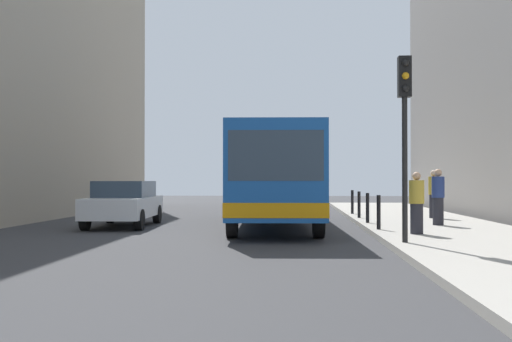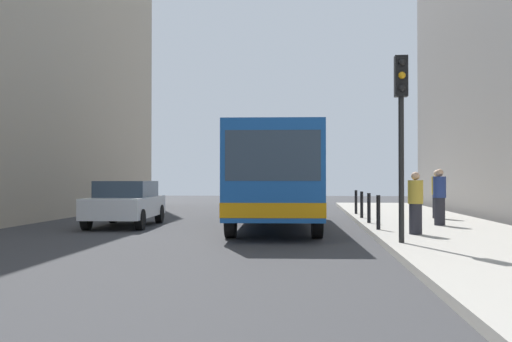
{
  "view_description": "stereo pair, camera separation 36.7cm",
  "coord_description": "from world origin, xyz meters",
  "px_view_note": "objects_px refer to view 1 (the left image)",
  "views": [
    {
      "loc": [
        1.12,
        -16.21,
        1.53
      ],
      "look_at": [
        -0.01,
        1.48,
        1.78
      ],
      "focal_mm": 42.35,
      "sensor_mm": 36.0,
      "label": 1
    },
    {
      "loc": [
        1.49,
        -16.19,
        1.53
      ],
      "look_at": [
        -0.01,
        1.48,
        1.78
      ],
      "focal_mm": 42.35,
      "sensor_mm": 36.0,
      "label": 2
    }
  ],
  "objects_px": {
    "traffic_light": "(405,113)",
    "bollard_far": "(359,205)",
    "bollard_farthest": "(352,202)",
    "pedestrian_mid_sidewalk": "(438,197)",
    "car_beside_bus": "(124,202)",
    "pedestrian_near_signal": "(417,203)",
    "bollard_near": "(379,212)",
    "pedestrian_far_sidewalk": "(434,194)",
    "bus": "(274,174)",
    "bollard_mid": "(368,208)"
  },
  "relations": [
    {
      "from": "bollard_mid",
      "to": "bollard_near",
      "type": "bearing_deg",
      "value": -90.0
    },
    {
      "from": "bollard_mid",
      "to": "bollard_far",
      "type": "xyz_separation_m",
      "value": [
        0.0,
        2.54,
        0.0
      ]
    },
    {
      "from": "pedestrian_near_signal",
      "to": "car_beside_bus",
      "type": "bearing_deg",
      "value": -104.46
    },
    {
      "from": "bus",
      "to": "bollard_far",
      "type": "xyz_separation_m",
      "value": [
        2.99,
        2.16,
        -1.1
      ]
    },
    {
      "from": "bollard_near",
      "to": "pedestrian_near_signal",
      "type": "height_order",
      "value": "pedestrian_near_signal"
    },
    {
      "from": "traffic_light",
      "to": "bollard_near",
      "type": "xyz_separation_m",
      "value": [
        -0.1,
        3.45,
        -2.38
      ]
    },
    {
      "from": "pedestrian_mid_sidewalk",
      "to": "bus",
      "type": "bearing_deg",
      "value": -141.24
    },
    {
      "from": "traffic_light",
      "to": "pedestrian_far_sidewalk",
      "type": "bearing_deg",
      "value": 73.3
    },
    {
      "from": "bus",
      "to": "bollard_mid",
      "type": "xyz_separation_m",
      "value": [
        2.99,
        -0.38,
        -1.1
      ]
    },
    {
      "from": "bus",
      "to": "car_beside_bus",
      "type": "relative_size",
      "value": 2.48
    },
    {
      "from": "pedestrian_near_signal",
      "to": "pedestrian_far_sidewalk",
      "type": "relative_size",
      "value": 0.92
    },
    {
      "from": "bollard_near",
      "to": "pedestrian_mid_sidewalk",
      "type": "distance_m",
      "value": 2.67
    },
    {
      "from": "bollard_far",
      "to": "bollard_farthest",
      "type": "relative_size",
      "value": 1.0
    },
    {
      "from": "bus",
      "to": "pedestrian_near_signal",
      "type": "bearing_deg",
      "value": 129.06
    },
    {
      "from": "car_beside_bus",
      "to": "bollard_near",
      "type": "xyz_separation_m",
      "value": [
        7.88,
        -2.47,
        -0.16
      ]
    },
    {
      "from": "bollard_farthest",
      "to": "bollard_far",
      "type": "bearing_deg",
      "value": -90.0
    },
    {
      "from": "bollard_farthest",
      "to": "pedestrian_mid_sidewalk",
      "type": "distance_m",
      "value": 6.25
    },
    {
      "from": "bollard_near",
      "to": "bollard_farthest",
      "type": "distance_m",
      "value": 7.61
    },
    {
      "from": "bollard_near",
      "to": "bollard_mid",
      "type": "distance_m",
      "value": 2.54
    },
    {
      "from": "car_beside_bus",
      "to": "traffic_light",
      "type": "distance_m",
      "value": 10.17
    },
    {
      "from": "pedestrian_near_signal",
      "to": "bollard_far",
      "type": "bearing_deg",
      "value": -163.77
    },
    {
      "from": "car_beside_bus",
      "to": "bollard_mid",
      "type": "bearing_deg",
      "value": 177.57
    },
    {
      "from": "traffic_light",
      "to": "pedestrian_mid_sidewalk",
      "type": "distance_m",
      "value": 5.86
    },
    {
      "from": "bus",
      "to": "bollard_near",
      "type": "distance_m",
      "value": 4.32
    },
    {
      "from": "pedestrian_mid_sidewalk",
      "to": "pedestrian_far_sidewalk",
      "type": "height_order",
      "value": "pedestrian_far_sidewalk"
    },
    {
      "from": "bus",
      "to": "traffic_light",
      "type": "distance_m",
      "value": 7.19
    },
    {
      "from": "pedestrian_near_signal",
      "to": "pedestrian_far_sidewalk",
      "type": "height_order",
      "value": "pedestrian_far_sidewalk"
    },
    {
      "from": "traffic_light",
      "to": "bollard_far",
      "type": "bearing_deg",
      "value": 90.67
    },
    {
      "from": "bollard_near",
      "to": "bollard_far",
      "type": "relative_size",
      "value": 1.0
    },
    {
      "from": "bollard_mid",
      "to": "bollard_farthest",
      "type": "bearing_deg",
      "value": 90.0
    },
    {
      "from": "bollard_mid",
      "to": "bollard_farthest",
      "type": "distance_m",
      "value": 5.07
    },
    {
      "from": "car_beside_bus",
      "to": "pedestrian_near_signal",
      "type": "xyz_separation_m",
      "value": [
        8.64,
        -3.83,
        0.15
      ]
    },
    {
      "from": "bus",
      "to": "pedestrian_near_signal",
      "type": "distance_m",
      "value": 5.74
    },
    {
      "from": "traffic_light",
      "to": "bollard_farthest",
      "type": "xyz_separation_m",
      "value": [
        -0.1,
        11.05,
        -2.38
      ]
    },
    {
      "from": "bollard_mid",
      "to": "pedestrian_near_signal",
      "type": "distance_m",
      "value": 3.98
    },
    {
      "from": "bus",
      "to": "pedestrian_far_sidewalk",
      "type": "distance_m",
      "value": 6.09
    },
    {
      "from": "pedestrian_near_signal",
      "to": "pedestrian_far_sidewalk",
      "type": "distance_m",
      "value": 6.69
    },
    {
      "from": "bollard_far",
      "to": "bollard_farthest",
      "type": "xyz_separation_m",
      "value": [
        0.0,
        2.54,
        0.0
      ]
    },
    {
      "from": "bus",
      "to": "bollard_far",
      "type": "bearing_deg",
      "value": -146.5
    },
    {
      "from": "bollard_mid",
      "to": "pedestrian_near_signal",
      "type": "height_order",
      "value": "pedestrian_near_signal"
    },
    {
      "from": "bollard_farthest",
      "to": "bollard_near",
      "type": "bearing_deg",
      "value": -90.0
    },
    {
      "from": "bollard_farthest",
      "to": "pedestrian_mid_sidewalk",
      "type": "xyz_separation_m",
      "value": [
        2.02,
        -5.9,
        0.37
      ]
    },
    {
      "from": "bollard_mid",
      "to": "car_beside_bus",
      "type": "bearing_deg",
      "value": -179.5
    },
    {
      "from": "car_beside_bus",
      "to": "bollard_mid",
      "type": "relative_size",
      "value": 4.72
    },
    {
      "from": "bollard_mid",
      "to": "bollard_farthest",
      "type": "height_order",
      "value": "same"
    },
    {
      "from": "car_beside_bus",
      "to": "pedestrian_mid_sidewalk",
      "type": "distance_m",
      "value": 9.93
    },
    {
      "from": "bollard_far",
      "to": "bus",
      "type": "bearing_deg",
      "value": -144.18
    },
    {
      "from": "bollard_near",
      "to": "pedestrian_mid_sidewalk",
      "type": "relative_size",
      "value": 0.56
    },
    {
      "from": "bollard_mid",
      "to": "pedestrian_mid_sidewalk",
      "type": "relative_size",
      "value": 0.56
    },
    {
      "from": "traffic_light",
      "to": "bollard_far",
      "type": "distance_m",
      "value": 8.85
    }
  ]
}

